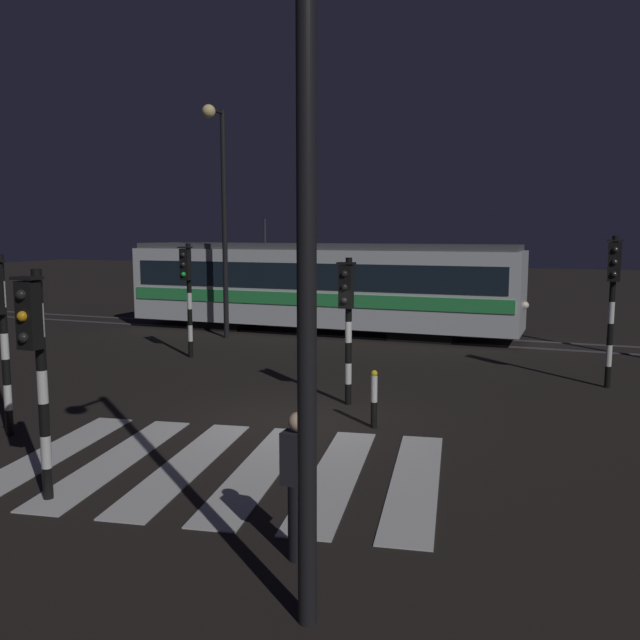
# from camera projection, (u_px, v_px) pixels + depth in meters

# --- Properties ---
(ground_plane) EXTENTS (120.00, 120.00, 0.00)m
(ground_plane) POSITION_uv_depth(u_px,v_px,m) (296.00, 421.00, 13.31)
(ground_plane) COLOR black
(rail_near) EXTENTS (80.00, 0.12, 0.03)m
(rail_near) POSITION_uv_depth(u_px,v_px,m) (418.00, 341.00, 22.85)
(rail_near) COLOR #59595E
(rail_near) RESTS_ON ground
(rail_far) EXTENTS (80.00, 0.12, 0.03)m
(rail_far) POSITION_uv_depth(u_px,v_px,m) (427.00, 335.00, 24.17)
(rail_far) COLOR #59595E
(rail_far) RESTS_ON ground
(crosswalk_zebra) EXTENTS (7.37, 5.49, 0.02)m
(crosswalk_zebra) POSITION_uv_depth(u_px,v_px,m) (222.00, 467.00, 10.64)
(crosswalk_zebra) COLOR silver
(crosswalk_zebra) RESTS_ON ground
(traffic_light_corner_far_left) EXTENTS (0.36, 0.42, 3.35)m
(traffic_light_corner_far_left) POSITION_uv_depth(u_px,v_px,m) (187.00, 283.00, 19.65)
(traffic_light_corner_far_left) COLOR black
(traffic_light_corner_far_left) RESTS_ON ground
(traffic_light_median_centre) EXTENTS (0.36, 0.42, 3.15)m
(traffic_light_median_centre) POSITION_uv_depth(u_px,v_px,m) (347.00, 309.00, 14.21)
(traffic_light_median_centre) COLOR black
(traffic_light_median_centre) RESTS_ON ground
(traffic_light_kerb_mid_left) EXTENTS (0.36, 0.42, 3.19)m
(traffic_light_kerb_mid_left) POSITION_uv_depth(u_px,v_px,m) (35.00, 351.00, 9.02)
(traffic_light_kerb_mid_left) COLOR black
(traffic_light_kerb_mid_left) RESTS_ON ground
(traffic_light_corner_far_right) EXTENTS (0.36, 0.42, 3.59)m
(traffic_light_corner_far_right) POSITION_uv_depth(u_px,v_px,m) (613.00, 289.00, 15.74)
(traffic_light_corner_far_right) COLOR black
(traffic_light_corner_far_right) RESTS_ON ground
(street_lamp_near_kerb) EXTENTS (0.44, 1.21, 7.34)m
(street_lamp_near_kerb) POSITION_uv_depth(u_px,v_px,m) (295.00, 115.00, 5.61)
(street_lamp_near_kerb) COLOR black
(street_lamp_near_kerb) RESTS_ON ground
(street_lamp_trackside_left) EXTENTS (0.44, 1.21, 7.77)m
(street_lamp_trackside_left) POSITION_uv_depth(u_px,v_px,m) (221.00, 196.00, 22.85)
(street_lamp_trackside_left) COLOR black
(street_lamp_trackside_left) RESTS_ON ground
(tram) EXTENTS (14.58, 2.58, 4.15)m
(tram) POSITION_uv_depth(u_px,v_px,m) (319.00, 285.00, 24.68)
(tram) COLOR silver
(tram) RESTS_ON ground
(pedestrian_waiting_at_kerb) EXTENTS (0.36, 0.24, 1.71)m
(pedestrian_waiting_at_kerb) POSITION_uv_depth(u_px,v_px,m) (298.00, 485.00, 7.57)
(pedestrian_waiting_at_kerb) COLOR black
(pedestrian_waiting_at_kerb) RESTS_ON ground
(bollard_island_edge) EXTENTS (0.12, 0.12, 1.11)m
(bollard_island_edge) POSITION_uv_depth(u_px,v_px,m) (374.00, 399.00, 12.75)
(bollard_island_edge) COLOR black
(bollard_island_edge) RESTS_ON ground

